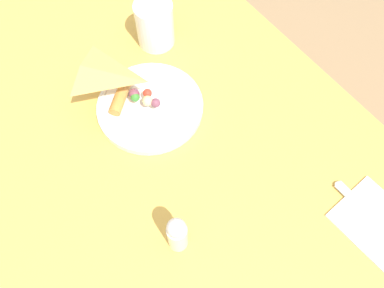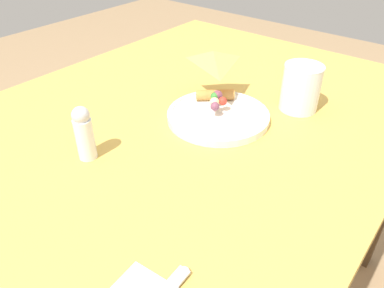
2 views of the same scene
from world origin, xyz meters
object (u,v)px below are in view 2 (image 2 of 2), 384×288
Objects in this scene: plate_pizza at (218,113)px; milk_glass at (301,89)px; salt_shaker at (84,133)px; dining_table at (175,156)px.

milk_glass is at bearing -36.90° from plate_pizza.
milk_glass is 0.47m from salt_shaker.
milk_glass reaches higher than dining_table.
dining_table is 11.96× the size of milk_glass.
salt_shaker reaches higher than dining_table.
milk_glass is at bearing -38.26° from dining_table.
salt_shaker is at bearing 157.83° from plate_pizza.
milk_glass is at bearing -28.05° from salt_shaker.
plate_pizza is at bearing -22.17° from salt_shaker.
salt_shaker is (-0.42, 0.22, 0.00)m from milk_glass.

